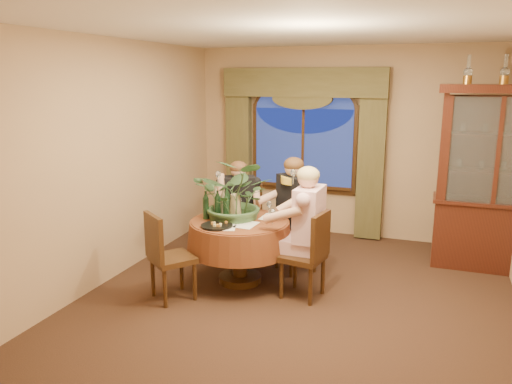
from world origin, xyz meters
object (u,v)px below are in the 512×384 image
(oil_lamp_center, at_px, (505,69))
(chair_right, at_px, (303,255))
(oil_lamp_left, at_px, (468,69))
(wine_bottle_5, at_px, (218,205))
(wine_bottle_2, at_px, (216,202))
(wine_bottle_3, at_px, (226,207))
(person_back, at_px, (239,210))
(centerpiece_plant, at_px, (237,167))
(wine_bottle_4, at_px, (227,201))
(person_pink, at_px, (309,231))
(chair_back_right, at_px, (296,233))
(dining_table, at_px, (240,251))
(person_scarf, at_px, (294,214))
(wine_bottle_0, at_px, (206,205))
(olive_bowl, at_px, (240,220))
(china_cabinet, at_px, (493,179))
(stoneware_vase, at_px, (235,206))
(chair_back, at_px, (246,223))
(chair_front_left, at_px, (173,256))
(wine_bottle_1, at_px, (223,203))

(oil_lamp_center, xyz_separation_m, chair_right, (-1.95, -1.62, -1.96))
(oil_lamp_left, distance_m, oil_lamp_center, 0.40)
(wine_bottle_5, bearing_deg, wine_bottle_2, 121.21)
(chair_right, relative_size, wine_bottle_3, 2.91)
(chair_right, distance_m, person_back, 1.42)
(centerpiece_plant, xyz_separation_m, wine_bottle_4, (-0.17, 0.10, -0.44))
(person_pink, relative_size, centerpiece_plant, 1.37)
(chair_back_right, bearing_deg, centerpiece_plant, 81.73)
(dining_table, distance_m, person_scarf, 0.84)
(chair_back_right, height_order, centerpiece_plant, centerpiece_plant)
(wine_bottle_0, bearing_deg, oil_lamp_center, 26.23)
(person_pink, bearing_deg, chair_right, 166.37)
(olive_bowl, height_order, wine_bottle_5, wine_bottle_5)
(china_cabinet, xyz_separation_m, olive_bowl, (-2.73, -1.53, -0.36))
(oil_lamp_center, distance_m, centerpiece_plant, 3.32)
(china_cabinet, bearing_deg, chair_back_right, -157.95)
(person_back, height_order, person_scarf, person_scarf)
(china_cabinet, distance_m, wine_bottle_3, 3.28)
(dining_table, height_order, stoneware_vase, stoneware_vase)
(oil_lamp_left, distance_m, chair_back_right, 2.84)
(chair_right, distance_m, olive_bowl, 0.83)
(chair_back, bearing_deg, stoneware_vase, 84.56)
(wine_bottle_3, bearing_deg, olive_bowl, 7.85)
(oil_lamp_center, height_order, stoneware_vase, oil_lamp_center)
(wine_bottle_0, relative_size, wine_bottle_2, 1.00)
(person_back, bearing_deg, wine_bottle_5, 70.34)
(oil_lamp_center, xyz_separation_m, centerpiece_plant, (-2.81, -1.39, -1.09))
(china_cabinet, bearing_deg, centerpiece_plant, -153.73)
(chair_front_left, xyz_separation_m, stoneware_vase, (0.41, 0.78, 0.41))
(centerpiece_plant, height_order, olive_bowl, centerpiece_plant)
(person_scarf, height_order, wine_bottle_1, person_scarf)
(wine_bottle_1, bearing_deg, olive_bowl, -24.97)
(wine_bottle_1, bearing_deg, chair_back, 89.22)
(dining_table, bearing_deg, person_scarf, 50.72)
(wine_bottle_1, distance_m, wine_bottle_3, 0.16)
(china_cabinet, xyz_separation_m, person_scarf, (-2.26, -0.88, -0.42))
(oil_lamp_left, xyz_separation_m, wine_bottle_5, (-2.62, -1.49, -1.53))
(oil_lamp_center, bearing_deg, person_pink, -141.86)
(dining_table, xyz_separation_m, oil_lamp_left, (2.35, 1.48, 2.07))
(oil_lamp_left, relative_size, chair_back, 0.35)
(chair_back_right, xyz_separation_m, person_back, (-0.82, 0.17, 0.18))
(person_pink, relative_size, olive_bowl, 9.51)
(stoneware_vase, xyz_separation_m, wine_bottle_5, (-0.17, -0.12, 0.03))
(chair_back, bearing_deg, china_cabinet, 177.46)
(wine_bottle_4, bearing_deg, wine_bottle_2, -148.84)
(china_cabinet, bearing_deg, stoneware_vase, -154.31)
(person_pink, distance_m, olive_bowl, 0.81)
(wine_bottle_2, bearing_deg, centerpiece_plant, -5.82)
(wine_bottle_1, xyz_separation_m, wine_bottle_5, (-0.04, -0.08, 0.00))
(chair_right, relative_size, person_back, 0.73)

